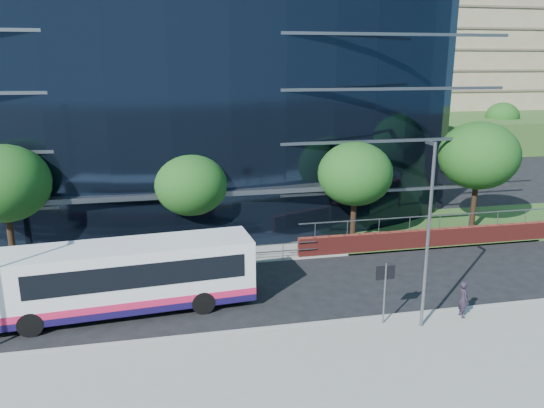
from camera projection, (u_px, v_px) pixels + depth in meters
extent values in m
plane|color=black|center=(275.00, 319.00, 23.83)|extent=(200.00, 200.00, 0.00)
cube|color=gray|center=(304.00, 381.00, 19.08)|extent=(80.00, 8.00, 0.15)
cube|color=gray|center=(279.00, 328.00, 22.86)|extent=(80.00, 0.25, 0.16)
cube|color=gold|center=(278.00, 327.00, 23.07)|extent=(80.00, 0.08, 0.01)
cube|color=gold|center=(278.00, 326.00, 23.21)|extent=(80.00, 0.08, 0.01)
cube|color=gray|center=(144.00, 247.00, 33.02)|extent=(50.00, 8.00, 0.10)
cube|color=black|center=(166.00, 102.00, 43.65)|extent=(38.00, 16.00, 16.00)
cube|color=#595E66|center=(174.00, 194.00, 31.06)|extent=(22.00, 1.20, 0.30)
cube|color=slate|center=(103.00, 256.00, 28.59)|extent=(24.00, 0.05, 0.05)
cube|color=slate|center=(103.00, 264.00, 28.70)|extent=(24.00, 0.05, 0.05)
cylinder|color=slate|center=(103.00, 265.00, 28.72)|extent=(0.04, 0.04, 1.10)
cube|color=#2D511E|center=(400.00, 123.00, 82.60)|extent=(60.00, 42.00, 4.00)
cube|color=gray|center=(400.00, 23.00, 80.61)|extent=(50.00, 12.00, 26.00)
cylinder|color=slate|center=(384.00, 293.00, 22.81)|extent=(0.08, 0.08, 2.80)
cube|color=black|center=(386.00, 273.00, 22.58)|extent=(0.85, 0.06, 0.60)
cylinder|color=black|center=(11.00, 240.00, 29.33)|extent=(0.36, 0.36, 3.30)
ellipsoid|color=#204D16|center=(4.00, 183.00, 28.49)|extent=(4.95, 4.95, 4.21)
cylinder|color=black|center=(193.00, 230.00, 31.84)|extent=(0.36, 0.36, 2.86)
ellipsoid|color=#204D16|center=(191.00, 185.00, 31.12)|extent=(4.29, 4.29, 3.65)
cylinder|color=black|center=(353.00, 221.00, 33.33)|extent=(0.36, 0.36, 3.08)
ellipsoid|color=#204D16|center=(355.00, 174.00, 32.55)|extent=(4.62, 4.62, 3.93)
cylinder|color=black|center=(474.00, 205.00, 36.00)|extent=(0.36, 0.36, 3.52)
ellipsoid|color=#204D16|center=(479.00, 155.00, 35.11)|extent=(5.28, 5.28, 4.49)
cylinder|color=black|center=(395.00, 142.00, 66.00)|extent=(0.36, 0.36, 3.08)
ellipsoid|color=#204D16|center=(397.00, 118.00, 65.23)|extent=(4.62, 4.62, 3.93)
cylinder|color=black|center=(500.00, 137.00, 71.10)|extent=(0.36, 0.36, 2.86)
ellipsoid|color=#204D16|center=(502.00, 116.00, 70.38)|extent=(4.29, 4.29, 3.65)
cylinder|color=slate|center=(428.00, 238.00, 21.87)|extent=(0.14, 0.14, 8.00)
cube|color=slate|center=(431.00, 143.00, 21.19)|extent=(0.15, 0.70, 0.12)
cube|color=silver|center=(123.00, 275.00, 24.12)|extent=(12.01, 3.66, 2.85)
cube|color=#170F3F|center=(125.00, 301.00, 24.45)|extent=(12.03, 3.71, 0.32)
cube|color=#CF1E4C|center=(124.00, 294.00, 24.36)|extent=(12.03, 3.71, 0.32)
cube|color=black|center=(137.00, 265.00, 24.19)|extent=(9.66, 3.51, 1.08)
cylinder|color=black|center=(30.00, 324.00, 22.24)|extent=(1.10, 0.41, 1.08)
cylinder|color=black|center=(203.00, 302.00, 24.26)|extent=(1.10, 0.41, 1.08)
imported|color=black|center=(463.00, 299.00, 23.56)|extent=(0.44, 0.64, 1.68)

